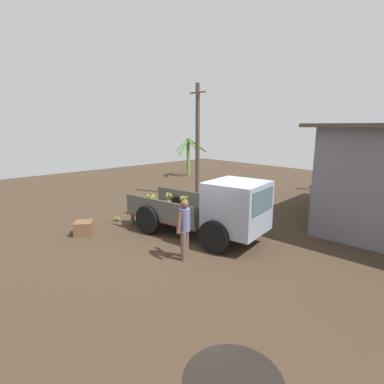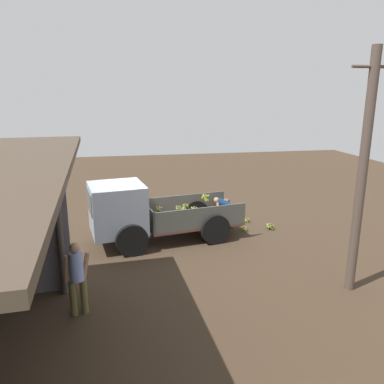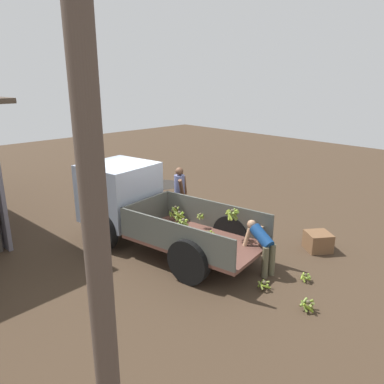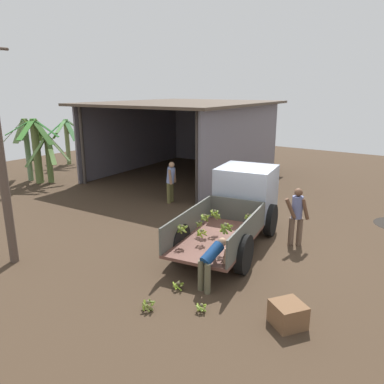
# 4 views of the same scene
# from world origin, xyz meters

# --- Properties ---
(ground) EXTENTS (36.00, 36.00, 0.00)m
(ground) POSITION_xyz_m (0.00, 0.00, 0.00)
(ground) COLOR #3E2F21
(mud_patch_0) EXTENTS (1.51, 1.51, 0.01)m
(mud_patch_0) POSITION_xyz_m (3.77, -3.50, 0.00)
(mud_patch_0) COLOR black
(mud_patch_0) RESTS_ON ground
(cargo_truck) EXTENTS (5.08, 2.59, 2.02)m
(cargo_truck) POSITION_xyz_m (0.07, 0.47, 1.08)
(cargo_truck) COLOR brown
(cargo_truck) RESTS_ON ground
(utility_pole) EXTENTS (1.07, 0.22, 5.72)m
(utility_pole) POSITION_xyz_m (-5.07, 4.38, 2.91)
(utility_pole) COLOR #4E3F36
(utility_pole) RESTS_ON ground
(person_foreground_visitor) EXTENTS (0.55, 0.66, 1.69)m
(person_foreground_visitor) POSITION_xyz_m (0.19, -1.25, 0.94)
(person_foreground_visitor) COLOR brown
(person_foreground_visitor) RESTS_ON ground
(person_worker_loading) EXTENTS (0.78, 0.57, 1.12)m
(person_worker_loading) POSITION_xyz_m (-3.26, -0.56, 0.68)
(person_worker_loading) COLOR brown
(person_worker_loading) RESTS_ON ground
(banana_bunch_on_ground_0) EXTENTS (0.25, 0.25, 0.19)m
(banana_bunch_on_ground_0) POSITION_xyz_m (-4.18, -0.90, 0.11)
(banana_bunch_on_ground_0) COLOR #4F4733
(banana_bunch_on_ground_0) RESTS_ON ground
(banana_bunch_on_ground_1) EXTENTS (0.29, 0.30, 0.23)m
(banana_bunch_on_ground_1) POSITION_xyz_m (-4.75, 0.02, 0.13)
(banana_bunch_on_ground_1) COLOR brown
(banana_bunch_on_ground_1) RESTS_ON ground
(banana_bunch_on_ground_2) EXTENTS (0.27, 0.27, 0.20)m
(banana_bunch_on_ground_2) POSITION_xyz_m (-3.75, 0.00, 0.12)
(banana_bunch_on_ground_2) COLOR brown
(banana_bunch_on_ground_2) RESTS_ON ground
(wooden_crate_0) EXTENTS (0.80, 0.80, 0.46)m
(wooden_crate_0) POSITION_xyz_m (-3.59, -2.50, 0.23)
(wooden_crate_0) COLOR brown
(wooden_crate_0) RESTS_ON ground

